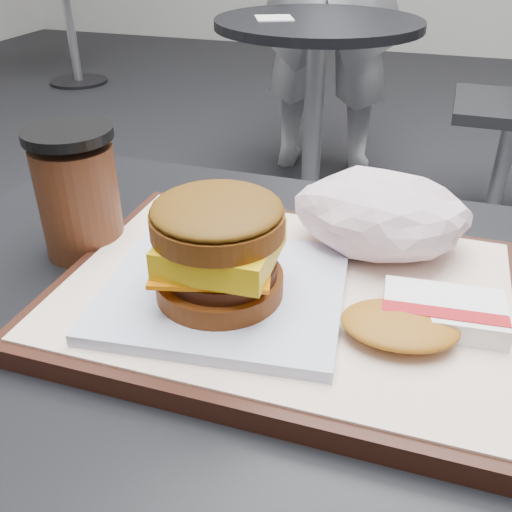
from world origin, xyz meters
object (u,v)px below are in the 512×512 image
(serving_tray, at_px, (285,296))
(crumpled_wrapper, at_px, (381,214))
(neighbor_table, at_px, (315,79))
(hash_brown, at_px, (424,317))
(breakfast_sandwich, at_px, (221,259))
(coffee_cup, at_px, (78,195))
(customer_table, at_px, (294,489))

(serving_tray, distance_m, crumpled_wrapper, 0.12)
(crumpled_wrapper, distance_m, neighbor_table, 1.60)
(crumpled_wrapper, height_order, neighbor_table, crumpled_wrapper)
(neighbor_table, bearing_deg, hash_brown, -74.99)
(breakfast_sandwich, relative_size, hash_brown, 1.68)
(breakfast_sandwich, distance_m, coffee_cup, 0.18)
(hash_brown, relative_size, neighbor_table, 0.16)
(hash_brown, bearing_deg, coffee_cup, 170.73)
(coffee_cup, relative_size, neighbor_table, 0.17)
(coffee_cup, bearing_deg, customer_table, -16.04)
(hash_brown, distance_m, coffee_cup, 0.33)
(hash_brown, xyz_separation_m, crumpled_wrapper, (-0.05, 0.11, 0.02))
(customer_table, bearing_deg, breakfast_sandwich, 177.88)
(customer_table, distance_m, crumpled_wrapper, 0.27)
(serving_tray, height_order, neighbor_table, serving_tray)
(serving_tray, height_order, hash_brown, hash_brown)
(customer_table, xyz_separation_m, crumpled_wrapper, (0.04, 0.13, 0.24))
(hash_brown, height_order, coffee_cup, coffee_cup)
(customer_table, xyz_separation_m, breakfast_sandwich, (-0.07, 0.00, 0.24))
(neighbor_table, bearing_deg, serving_tray, -78.58)
(serving_tray, bearing_deg, breakfast_sandwich, -140.65)
(crumpled_wrapper, bearing_deg, coffee_cup, -167.77)
(hash_brown, relative_size, coffee_cup, 0.99)
(crumpled_wrapper, bearing_deg, customer_table, -107.50)
(serving_tray, xyz_separation_m, breakfast_sandwich, (-0.04, -0.04, 0.05))
(customer_table, distance_m, breakfast_sandwich, 0.25)
(customer_table, xyz_separation_m, coffee_cup, (-0.24, 0.07, 0.25))
(coffee_cup, bearing_deg, hash_brown, -9.27)
(customer_table, relative_size, coffee_cup, 6.43)
(serving_tray, height_order, coffee_cup, coffee_cup)
(coffee_cup, distance_m, neighbor_table, 1.61)
(serving_tray, height_order, breakfast_sandwich, breakfast_sandwich)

